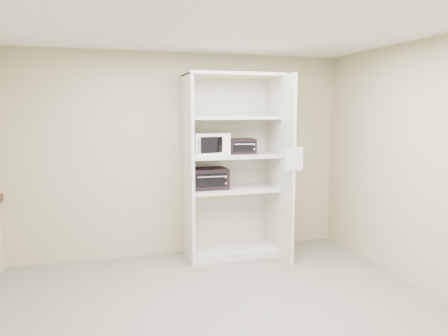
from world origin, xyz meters
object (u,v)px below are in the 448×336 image
object	(u,v)px
microwave	(208,144)
toaster_oven_lower	(208,178)
shelving_unit	(236,172)
toaster_oven_upper	(242,146)

from	to	relation	value
microwave	toaster_oven_lower	world-z (taller)	microwave
shelving_unit	toaster_oven_upper	size ratio (longest dim) A/B	6.95
shelving_unit	microwave	xyz separation A→B (m)	(-0.36, 0.04, 0.38)
shelving_unit	microwave	bearing A→B (deg)	174.17
toaster_oven_upper	toaster_oven_lower	world-z (taller)	toaster_oven_upper
shelving_unit	toaster_oven_upper	bearing A→B (deg)	22.94
shelving_unit	microwave	world-z (taller)	shelving_unit
microwave	toaster_oven_upper	size ratio (longest dim) A/B	1.35
toaster_oven_upper	toaster_oven_lower	size ratio (longest dim) A/B	0.71
toaster_oven_upper	toaster_oven_lower	distance (m)	0.62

